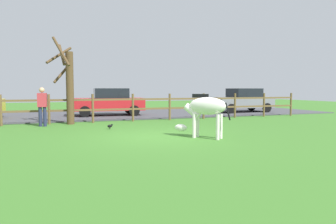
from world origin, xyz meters
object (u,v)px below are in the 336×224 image
at_px(parked_car_red, 109,102).
at_px(visitor_near_fence, 42,105).
at_px(zebra, 205,109).
at_px(parked_car_grey, 243,100).
at_px(crow_on_grass, 110,126).
at_px(bare_tree, 68,83).

bearing_deg(parked_car_red, visitor_near_fence, -130.44).
bearing_deg(zebra, visitor_near_fence, 134.18).
bearing_deg(parked_car_grey, visitor_near_fence, -163.04).
xyz_separation_m(parked_car_red, visitor_near_fence, (-3.45, -4.05, 0.06)).
xyz_separation_m(zebra, parked_car_grey, (7.25, 8.87, -0.08)).
bearing_deg(parked_car_grey, crow_on_grass, -149.97).
height_order(crow_on_grass, parked_car_grey, parked_car_grey).
distance_m(crow_on_grass, visitor_near_fence, 3.24).
distance_m(bare_tree, parked_car_grey, 11.67).
height_order(bare_tree, crow_on_grass, bare_tree).
relative_size(bare_tree, parked_car_grey, 0.96).
distance_m(zebra, crow_on_grass, 4.17).
bearing_deg(parked_car_red, crow_on_grass, -99.07).
bearing_deg(parked_car_red, parked_car_grey, -2.08).
xyz_separation_m(bare_tree, parked_car_grey, (11.16, 3.24, -0.99)).
distance_m(zebra, visitor_near_fence, 7.17).
distance_m(parked_car_red, visitor_near_fence, 5.33).
bearing_deg(zebra, parked_car_red, 99.51).
distance_m(parked_car_grey, visitor_near_fence, 12.81).
distance_m(crow_on_grass, parked_car_grey, 11.28).
bearing_deg(crow_on_grass, visitor_near_fence, 142.85).
bearing_deg(bare_tree, parked_car_red, 56.39).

